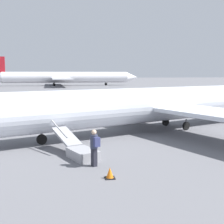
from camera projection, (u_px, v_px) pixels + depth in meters
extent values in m
plane|color=slate|center=(150.00, 131.00, 23.59)|extent=(600.00, 600.00, 0.00)
cylinder|color=silver|center=(150.00, 105.00, 23.35)|extent=(25.04, 12.62, 2.58)
cube|color=silver|center=(116.00, 100.00, 29.75)|extent=(8.10, 11.71, 0.26)
cylinder|color=black|center=(42.00, 139.00, 19.06)|extent=(0.65, 0.40, 0.64)
cylinder|color=#4C4C51|center=(42.00, 133.00, 19.01)|extent=(0.11, 0.11, 0.20)
cylinder|color=black|center=(186.00, 126.00, 23.97)|extent=(0.65, 0.40, 0.64)
cylinder|color=#4C4C51|center=(186.00, 121.00, 23.91)|extent=(0.11, 0.11, 0.20)
cylinder|color=black|center=(166.00, 122.00, 25.91)|extent=(0.65, 0.40, 0.64)
cylinder|color=#4C4C51|center=(166.00, 117.00, 25.86)|extent=(0.11, 0.11, 0.20)
cylinder|color=silver|center=(67.00, 77.00, 111.41)|extent=(44.23, 5.79, 3.84)
cone|color=silver|center=(132.00, 77.00, 116.27)|extent=(4.38, 3.94, 3.76)
cube|color=silver|center=(59.00, 78.00, 121.87)|extent=(6.96, 18.78, 0.38)
cube|color=silver|center=(62.00, 79.00, 100.13)|extent=(6.96, 18.78, 0.38)
cylinder|color=black|center=(106.00, 84.00, 114.60)|extent=(0.96, 0.28, 0.95)
cylinder|color=gray|center=(106.00, 82.00, 114.52)|extent=(0.17, 0.17, 0.30)
cylinder|color=black|center=(54.00, 84.00, 112.51)|extent=(0.96, 0.28, 0.95)
cylinder|color=gray|center=(54.00, 82.00, 112.43)|extent=(0.17, 0.17, 0.30)
cylinder|color=black|center=(54.00, 85.00, 109.15)|extent=(0.96, 0.28, 0.95)
cylinder|color=gray|center=(54.00, 83.00, 109.07)|extent=(0.17, 0.17, 0.30)
cube|color=#99999E|center=(83.00, 154.00, 15.86)|extent=(1.72, 2.09, 0.50)
cube|color=#99999E|center=(66.00, 136.00, 17.46)|extent=(1.70, 2.41, 0.77)
cube|color=#99999E|center=(59.00, 128.00, 17.16)|extent=(0.92, 2.06, 0.72)
cube|color=#23232D|center=(94.00, 157.00, 14.61)|extent=(0.29, 0.34, 0.85)
cylinder|color=#33384C|center=(94.00, 142.00, 14.52)|extent=(0.36, 0.36, 0.65)
sphere|color=beige|center=(94.00, 132.00, 14.46)|extent=(0.24, 0.24, 0.24)
cube|color=navy|center=(97.00, 142.00, 14.29)|extent=(0.33, 0.28, 0.44)
cube|color=black|center=(110.00, 178.00, 12.95)|extent=(0.43, 0.43, 0.03)
cone|color=orange|center=(110.00, 173.00, 12.92)|extent=(0.33, 0.33, 0.47)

